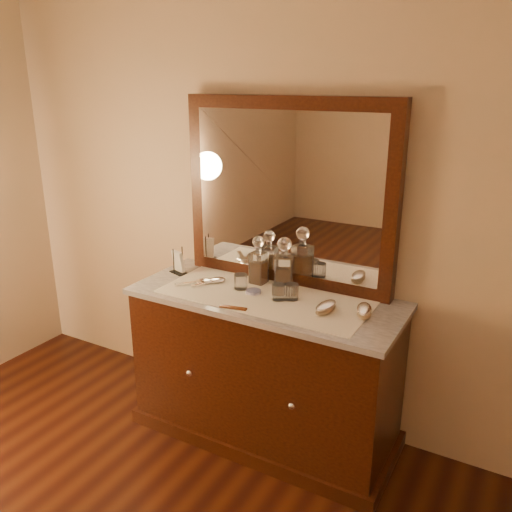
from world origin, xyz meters
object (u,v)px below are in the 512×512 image
mirror_frame (288,193)px  pin_dish (253,291)px  brush_near (326,307)px  brush_far (364,311)px  dresser_cabinet (265,370)px  napkin_rack (178,263)px  comb (233,308)px  decanter_right (284,271)px  hand_mirror_inner (214,281)px  decanter_left (259,265)px  hand_mirror_outer (201,282)px

mirror_frame → pin_dish: bearing=-106.1°
brush_near → brush_far: same height
dresser_cabinet → pin_dish: size_ratio=17.18×
dresser_cabinet → brush_near: brush_near is taller
dresser_cabinet → mirror_frame: size_ratio=1.17×
napkin_rack → comb: bearing=-27.0°
decanter_right → brush_near: (0.29, -0.13, -0.09)m
mirror_frame → decanter_right: mirror_frame is taller
hand_mirror_inner → decanter_left: bearing=28.5°
comb → brush_near: size_ratio=0.83×
dresser_cabinet → napkin_rack: size_ratio=9.10×
napkin_rack → decanter_left: size_ratio=0.57×
decanter_left → hand_mirror_outer: size_ratio=1.36×
hand_mirror_inner → mirror_frame: bearing=33.2°
dresser_cabinet → brush_far: 0.70m
mirror_frame → comb: 0.68m
hand_mirror_outer → hand_mirror_inner: same height
napkin_rack → brush_far: size_ratio=0.89×
mirror_frame → hand_mirror_outer: (-0.39, -0.27, -0.49)m
mirror_frame → brush_near: (0.35, -0.28, -0.47)m
pin_dish → hand_mirror_outer: (-0.32, -0.02, 0.00)m
decanter_left → brush_far: bearing=-10.9°
decanter_left → brush_far: size_ratio=1.56×
dresser_cabinet → brush_near: 0.59m
decanter_right → hand_mirror_outer: size_ratio=1.52×
hand_mirror_outer → napkin_rack: bearing=160.3°
mirror_frame → decanter_left: mirror_frame is taller
pin_dish → brush_near: bearing=-4.7°
hand_mirror_outer → hand_mirror_inner: (0.05, 0.05, -0.00)m
decanter_right → brush_near: 0.33m
napkin_rack → pin_dish: bearing=-6.0°
mirror_frame → dresser_cabinet: bearing=-90.0°
mirror_frame → hand_mirror_inner: 0.63m
mirror_frame → napkin_rack: (-0.61, -0.19, -0.44)m
mirror_frame → hand_mirror_inner: mirror_frame is taller
comb → brush_far: size_ratio=0.80×
mirror_frame → brush_far: bearing=-23.3°
brush_far → hand_mirror_inner: size_ratio=0.81×
napkin_rack → hand_mirror_inner: napkin_rack is taller
decanter_right → brush_far: size_ratio=1.75×
mirror_frame → comb: (-0.06, -0.47, -0.49)m
comb → brush_near: (0.41, 0.19, 0.02)m
mirror_frame → decanter_right: size_ratio=3.97×
napkin_rack → decanter_right: 0.67m
brush_near → hand_mirror_outer: brush_near is taller
dresser_cabinet → decanter_left: (-0.12, 0.14, 0.55)m
brush_near → dresser_cabinet: bearing=174.1°
napkin_rack → brush_near: 0.96m
hand_mirror_inner → decanter_right: bearing=9.5°
napkin_rack → brush_far: napkin_rack is taller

